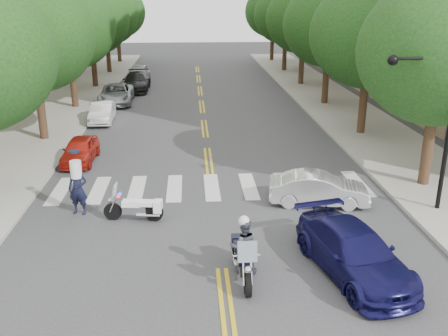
{
  "coord_description": "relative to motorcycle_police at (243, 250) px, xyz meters",
  "views": [
    {
      "loc": [
        -0.81,
        -12.79,
        7.68
      ],
      "look_at": [
        0.42,
        5.19,
        1.3
      ],
      "focal_mm": 40.0,
      "sensor_mm": 36.0,
      "label": 1
    }
  ],
  "objects": [
    {
      "name": "tree_l_5",
      "position": [
        -9.37,
        46.47,
        4.69
      ],
      "size": [
        6.4,
        6.4,
        8.45
      ],
      "color": "#382316",
      "rests_on": "ground"
    },
    {
      "name": "officer_standing",
      "position": [
        -5.51,
        4.69,
        0.12
      ],
      "size": [
        0.79,
        0.6,
        1.96
      ],
      "primitive_type": "imported",
      "rotation": [
        0.0,
        0.0,
        -0.21
      ],
      "color": "black",
      "rests_on": "ground"
    },
    {
      "name": "parked_car_e",
      "position": [
        -5.98,
        33.95,
        -0.15
      ],
      "size": [
        1.8,
        4.21,
        1.42
      ],
      "primitive_type": "imported",
      "rotation": [
        0.0,
        0.0,
        -0.03
      ],
      "color": "#A8A9AD",
      "rests_on": "ground"
    },
    {
      "name": "sedan_blue",
      "position": [
        3.17,
        -0.03,
        -0.17
      ],
      "size": [
        2.94,
        5.04,
        1.37
      ],
      "primitive_type": "imported",
      "rotation": [
        0.0,
        0.0,
        0.23
      ],
      "color": "#110F42",
      "rests_on": "ground"
    },
    {
      "name": "parked_car_b",
      "position": [
        -6.87,
        18.47,
        -0.24
      ],
      "size": [
        1.45,
        3.8,
        1.24
      ],
      "primitive_type": "imported",
      "rotation": [
        0.0,
        0.0,
        0.04
      ],
      "color": "white",
      "rests_on": "ground"
    },
    {
      "name": "tree_l_4",
      "position": [
        -9.37,
        38.47,
        4.69
      ],
      "size": [
        6.4,
        6.4,
        8.45
      ],
      "color": "#382316",
      "rests_on": "ground"
    },
    {
      "name": "traffic_signal_pole",
      "position": [
        7.15,
        3.97,
        2.86
      ],
      "size": [
        2.82,
        0.42,
        6.0
      ],
      "color": "black",
      "rests_on": "ground"
    },
    {
      "name": "tree_r_3",
      "position": [
        8.23,
        30.47,
        4.69
      ],
      "size": [
        6.4,
        6.4,
        8.45
      ],
      "color": "#382316",
      "rests_on": "ground"
    },
    {
      "name": "tree_l_3",
      "position": [
        -9.37,
        30.47,
        4.69
      ],
      "size": [
        6.4,
        6.4,
        8.45
      ],
      "color": "#382316",
      "rests_on": "ground"
    },
    {
      "name": "convertible",
      "position": [
        3.41,
        4.97,
        -0.24
      ],
      "size": [
        3.91,
        1.91,
        1.23
      ],
      "primitive_type": "imported",
      "rotation": [
        0.0,
        0.0,
        1.4
      ],
      "color": "white",
      "rests_on": "ground"
    },
    {
      "name": "tree_r_0",
      "position": [
        8.23,
        6.47,
        4.69
      ],
      "size": [
        6.4,
        6.4,
        8.45
      ],
      "color": "#382316",
      "rests_on": "ground"
    },
    {
      "name": "parked_car_d",
      "position": [
        -5.77,
        28.97,
        -0.12
      ],
      "size": [
        2.13,
        5.12,
        1.48
      ],
      "primitive_type": "imported",
      "rotation": [
        0.0,
        0.0,
        -0.01
      ],
      "color": "black",
      "rests_on": "ground"
    },
    {
      "name": "sidewalk_left",
      "position": [
        -10.07,
        22.47,
        -0.78
      ],
      "size": [
        5.0,
        60.0,
        0.15
      ],
      "primitive_type": "cube",
      "color": "#9E9991",
      "rests_on": "ground"
    },
    {
      "name": "ground",
      "position": [
        -0.57,
        0.47,
        -0.86
      ],
      "size": [
        140.0,
        140.0,
        0.0
      ],
      "primitive_type": "plane",
      "color": "#38383A",
      "rests_on": "ground"
    },
    {
      "name": "tree_r_5",
      "position": [
        8.23,
        46.47,
        4.69
      ],
      "size": [
        6.4,
        6.4,
        8.45
      ],
      "color": "#382316",
      "rests_on": "ground"
    },
    {
      "name": "tree_l_1",
      "position": [
        -9.37,
        14.47,
        4.69
      ],
      "size": [
        6.4,
        6.4,
        8.45
      ],
      "color": "#382316",
      "rests_on": "ground"
    },
    {
      "name": "tree_l_2",
      "position": [
        -9.37,
        22.47,
        4.69
      ],
      "size": [
        6.4,
        6.4,
        8.45
      ],
      "color": "#382316",
      "rests_on": "ground"
    },
    {
      "name": "motorcycle_parked",
      "position": [
        -3.3,
        3.97,
        -0.38
      ],
      "size": [
        2.13,
        0.65,
        1.37
      ],
      "rotation": [
        0.0,
        0.0,
        1.45
      ],
      "color": "black",
      "rests_on": "ground"
    },
    {
      "name": "parked_car_a",
      "position": [
        -6.66,
        10.67,
        -0.26
      ],
      "size": [
        1.46,
        3.52,
        1.19
      ],
      "primitive_type": "imported",
      "rotation": [
        0.0,
        0.0,
        -0.02
      ],
      "color": "#B21E13",
      "rests_on": "ground"
    },
    {
      "name": "tree_r_2",
      "position": [
        8.23,
        22.47,
        4.69
      ],
      "size": [
        6.4,
        6.4,
        8.45
      ],
      "color": "#382316",
      "rests_on": "ground"
    },
    {
      "name": "tree_r_4",
      "position": [
        8.23,
        38.47,
        4.69
      ],
      "size": [
        6.4,
        6.4,
        8.45
      ],
      "color": "#382316",
      "rests_on": "ground"
    },
    {
      "name": "tree_r_1",
      "position": [
        8.23,
        14.47,
        4.69
      ],
      "size": [
        6.4,
        6.4,
        8.45
      ],
      "color": "#382316",
      "rests_on": "ground"
    },
    {
      "name": "parked_car_c",
      "position": [
        -6.74,
        23.97,
        -0.17
      ],
      "size": [
        2.5,
        5.08,
        1.39
      ],
      "primitive_type": "imported",
      "rotation": [
        0.0,
        0.0,
        0.04
      ],
      "color": "#9C9FA3",
      "rests_on": "ground"
    },
    {
      "name": "motorcycle_police",
      "position": [
        0.0,
        0.0,
        0.0
      ],
      "size": [
        0.81,
        2.38,
        1.93
      ],
      "rotation": [
        0.0,
        0.0,
        3.17
      ],
      "color": "black",
      "rests_on": "ground"
    },
    {
      "name": "sidewalk_right",
      "position": [
        8.93,
        22.47,
        -0.78
      ],
      "size": [
        5.0,
        60.0,
        0.15
      ],
      "primitive_type": "cube",
      "color": "#9E9991",
      "rests_on": "ground"
    }
  ]
}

